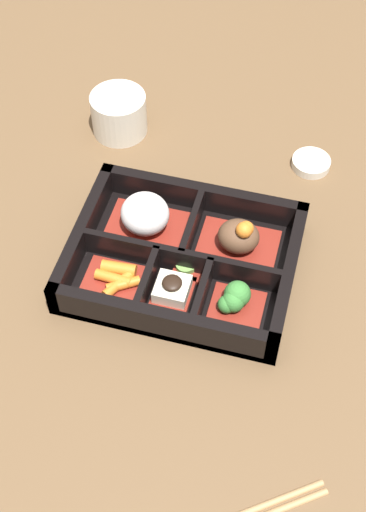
% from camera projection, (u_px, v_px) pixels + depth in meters
% --- Properties ---
extents(ground_plane, '(3.00, 3.00, 0.00)m').
position_uv_depth(ground_plane, '(183.00, 268.00, 0.86)').
color(ground_plane, brown).
extents(bento_base, '(0.27, 0.21, 0.01)m').
position_uv_depth(bento_base, '(183.00, 266.00, 0.86)').
color(bento_base, black).
rests_on(bento_base, ground_plane).
extents(bento_rim, '(0.27, 0.21, 0.05)m').
position_uv_depth(bento_rim, '(183.00, 259.00, 0.84)').
color(bento_rim, black).
rests_on(bento_rim, ground_plane).
extents(bowl_rice, '(0.10, 0.08, 0.06)m').
position_uv_depth(bowl_rice, '(145.00, 216.00, 0.87)').
color(bowl_rice, maroon).
rests_on(bowl_rice, bento_base).
extents(bowl_stew, '(0.10, 0.08, 0.06)m').
position_uv_depth(bowl_stew, '(239.00, 239.00, 0.85)').
color(bowl_stew, maroon).
rests_on(bowl_stew, bento_base).
extents(bowl_carrots, '(0.07, 0.06, 0.02)m').
position_uv_depth(bowl_carrots, '(116.00, 279.00, 0.83)').
color(bowl_carrots, maroon).
rests_on(bowl_carrots, bento_base).
extents(bowl_tofu, '(0.04, 0.06, 0.03)m').
position_uv_depth(bowl_tofu, '(175.00, 290.00, 0.82)').
color(bowl_tofu, maroon).
rests_on(bowl_tofu, bento_base).
extents(bowl_greens, '(0.06, 0.06, 0.04)m').
position_uv_depth(bowl_greens, '(235.00, 300.00, 0.81)').
color(bowl_greens, maroon).
rests_on(bowl_greens, bento_base).
extents(bowl_pickles, '(0.04, 0.03, 0.01)m').
position_uv_depth(bowl_pickles, '(188.00, 267.00, 0.85)').
color(bowl_pickles, maroon).
rests_on(bowl_pickles, bento_base).
extents(tea_cup, '(0.08, 0.08, 0.06)m').
position_uv_depth(tea_cup, '(119.00, 113.00, 0.99)').
color(tea_cup, beige).
rests_on(tea_cup, ground_plane).
extents(sauce_dish, '(0.05, 0.05, 0.01)m').
position_uv_depth(sauce_dish, '(311.00, 163.00, 0.96)').
color(sauce_dish, beige).
rests_on(sauce_dish, ground_plane).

